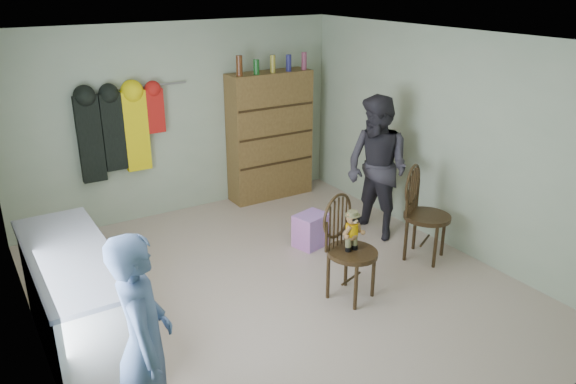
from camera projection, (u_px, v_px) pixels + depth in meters
ground_plane at (278, 288)px, 5.82m from camera, size 5.00×5.00×0.00m
room_walls at (250, 129)px, 5.67m from camera, size 5.00×5.00×5.00m
counter at (77, 303)px, 4.69m from camera, size 0.64×1.86×0.94m
chair_front at (348, 241)px, 5.47m from camera, size 0.60×0.60×1.07m
chair_far at (422, 209)px, 6.25m from camera, size 0.66×0.66×1.10m
striped_bag at (311, 230)px, 6.66m from camera, size 0.44×0.38×0.40m
person_left at (144, 344)px, 3.65m from camera, size 0.52×0.66×1.59m
person_right at (377, 169)px, 6.69m from camera, size 0.78×0.94×1.74m
dresser at (270, 136)px, 7.92m from camera, size 1.20×0.39×2.07m
coat_rack at (119, 131)px, 6.84m from camera, size 1.42×0.12×1.09m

